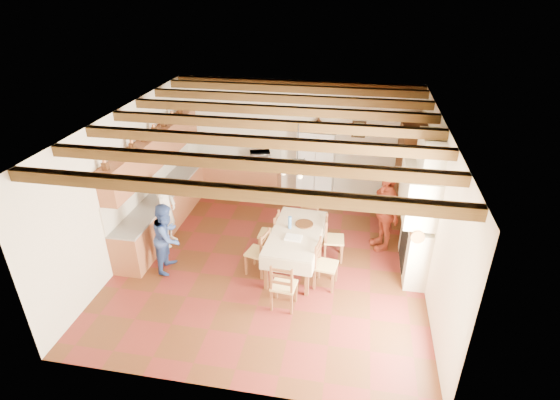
# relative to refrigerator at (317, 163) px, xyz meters

# --- Properties ---
(floor) EXTENTS (6.00, 6.50, 0.02)m
(floor) POSITION_rel_refrigerator_xyz_m (-0.55, -3.11, -0.93)
(floor) COLOR #512914
(floor) RESTS_ON ground
(ceiling) EXTENTS (6.00, 6.50, 0.02)m
(ceiling) POSITION_rel_refrigerator_xyz_m (-0.55, -3.11, 2.09)
(ceiling) COLOR silver
(ceiling) RESTS_ON ground
(wall_back) EXTENTS (6.00, 0.02, 3.00)m
(wall_back) POSITION_rel_refrigerator_xyz_m (-0.55, 0.15, 0.58)
(wall_back) COLOR silver
(wall_back) RESTS_ON ground
(wall_front) EXTENTS (6.00, 0.02, 3.00)m
(wall_front) POSITION_rel_refrigerator_xyz_m (-0.55, -6.37, 0.58)
(wall_front) COLOR silver
(wall_front) RESTS_ON ground
(wall_left) EXTENTS (0.02, 6.50, 3.00)m
(wall_left) POSITION_rel_refrigerator_xyz_m (-3.56, -3.11, 0.58)
(wall_left) COLOR silver
(wall_left) RESTS_ON ground
(wall_right) EXTENTS (0.02, 6.50, 3.00)m
(wall_right) POSITION_rel_refrigerator_xyz_m (2.46, -3.11, 0.58)
(wall_right) COLOR silver
(wall_right) RESTS_ON ground
(ceiling_beams) EXTENTS (6.00, 6.30, 0.16)m
(ceiling_beams) POSITION_rel_refrigerator_xyz_m (-0.55, -3.11, 1.99)
(ceiling_beams) COLOR #3A2614
(ceiling_beams) RESTS_ON ground
(lower_cabinets_left) EXTENTS (0.60, 4.30, 0.86)m
(lower_cabinets_left) POSITION_rel_refrigerator_xyz_m (-3.25, -2.06, -0.49)
(lower_cabinets_left) COLOR brown
(lower_cabinets_left) RESTS_ON ground
(lower_cabinets_back) EXTENTS (2.30, 0.60, 0.86)m
(lower_cabinets_back) POSITION_rel_refrigerator_xyz_m (-2.10, -0.16, -0.49)
(lower_cabinets_back) COLOR brown
(lower_cabinets_back) RESTS_ON ground
(countertop_left) EXTENTS (0.62, 4.30, 0.04)m
(countertop_left) POSITION_rel_refrigerator_xyz_m (-3.25, -2.06, -0.04)
(countertop_left) COLOR slate
(countertop_left) RESTS_ON lower_cabinets_left
(countertop_back) EXTENTS (2.34, 0.62, 0.04)m
(countertop_back) POSITION_rel_refrigerator_xyz_m (-2.10, -0.16, -0.04)
(countertop_back) COLOR slate
(countertop_back) RESTS_ON lower_cabinets_back
(backsplash_left) EXTENTS (0.03, 4.30, 0.60)m
(backsplash_left) POSITION_rel_refrigerator_xyz_m (-3.54, -2.06, 0.28)
(backsplash_left) COLOR silver
(backsplash_left) RESTS_ON ground
(backsplash_back) EXTENTS (2.30, 0.03, 0.60)m
(backsplash_back) POSITION_rel_refrigerator_xyz_m (-2.10, 0.12, 0.28)
(backsplash_back) COLOR silver
(backsplash_back) RESTS_ON ground
(upper_cabinets) EXTENTS (0.35, 4.20, 0.70)m
(upper_cabinets) POSITION_rel_refrigerator_xyz_m (-3.38, -2.06, 0.93)
(upper_cabinets) COLOR brown
(upper_cabinets) RESTS_ON ground
(fireplace) EXTENTS (0.56, 1.60, 2.80)m
(fireplace) POSITION_rel_refrigerator_xyz_m (2.17, -2.91, 0.48)
(fireplace) COLOR beige
(fireplace) RESTS_ON ground
(wall_picture) EXTENTS (0.34, 0.03, 0.42)m
(wall_picture) POSITION_rel_refrigerator_xyz_m (1.00, 0.12, 0.93)
(wall_picture) COLOR black
(wall_picture) RESTS_ON ground
(refrigerator) EXTENTS (0.95, 0.80, 1.83)m
(refrigerator) POSITION_rel_refrigerator_xyz_m (0.00, 0.00, 0.00)
(refrigerator) COLOR white
(refrigerator) RESTS_ON floor
(hutch) EXTENTS (0.57, 1.33, 2.40)m
(hutch) POSITION_rel_refrigerator_xyz_m (2.20, -0.82, 0.28)
(hutch) COLOR #35210E
(hutch) RESTS_ON floor
(dining_table) EXTENTS (1.07, 1.93, 0.82)m
(dining_table) POSITION_rel_refrigerator_xyz_m (-0.05, -3.26, -0.18)
(dining_table) COLOR beige
(dining_table) RESTS_ON floor
(chandelier) EXTENTS (0.47, 0.47, 0.03)m
(chandelier) POSITION_rel_refrigerator_xyz_m (-0.05, -3.26, 1.33)
(chandelier) COLOR black
(chandelier) RESTS_ON ground
(chair_left_near) EXTENTS (0.49, 0.50, 0.96)m
(chair_left_near) POSITION_rel_refrigerator_xyz_m (-0.76, -3.57, -0.44)
(chair_left_near) COLOR brown
(chair_left_near) RESTS_ON floor
(chair_left_far) EXTENTS (0.42, 0.44, 0.96)m
(chair_left_far) POSITION_rel_refrigerator_xyz_m (-0.68, -2.87, -0.44)
(chair_left_far) COLOR brown
(chair_left_far) RESTS_ON floor
(chair_right_near) EXTENTS (0.45, 0.47, 0.96)m
(chair_right_near) POSITION_rel_refrigerator_xyz_m (0.60, -3.76, -0.44)
(chair_right_near) COLOR brown
(chair_right_near) RESTS_ON floor
(chair_right_far) EXTENTS (0.43, 0.45, 0.96)m
(chair_right_far) POSITION_rel_refrigerator_xyz_m (0.68, -2.84, -0.44)
(chair_right_far) COLOR brown
(chair_right_far) RESTS_ON floor
(chair_end_near) EXTENTS (0.45, 0.44, 0.96)m
(chair_end_near) POSITION_rel_refrigerator_xyz_m (-0.08, -4.48, -0.44)
(chair_end_near) COLOR brown
(chair_end_near) RESTS_ON floor
(chair_end_far) EXTENTS (0.47, 0.46, 0.96)m
(chair_end_far) POSITION_rel_refrigerator_xyz_m (0.09, -2.10, -0.44)
(chair_end_far) COLOR brown
(chair_end_far) RESTS_ON floor
(person_man) EXTENTS (0.38, 0.58, 1.59)m
(person_man) POSITION_rel_refrigerator_xyz_m (-2.89, -2.90, -0.12)
(person_man) COLOR silver
(person_man) RESTS_ON floor
(person_woman_blue) EXTENTS (0.57, 0.72, 1.44)m
(person_woman_blue) POSITION_rel_refrigerator_xyz_m (-2.51, -3.75, -0.19)
(person_woman_blue) COLOR #324C97
(person_woman_blue) RESTS_ON floor
(person_woman_red) EXTENTS (0.81, 1.12, 1.76)m
(person_woman_red) POSITION_rel_refrigerator_xyz_m (1.67, -2.20, -0.04)
(person_woman_red) COLOR #9D3722
(person_woman_red) RESTS_ON floor
(microwave) EXTENTS (0.60, 0.49, 0.29)m
(microwave) POSITION_rel_refrigerator_xyz_m (-1.46, -0.16, 0.13)
(microwave) COLOR silver
(microwave) RESTS_ON countertop_back
(fridge_vase) EXTENTS (0.36, 0.36, 0.30)m
(fridge_vase) POSITION_rel_refrigerator_xyz_m (0.01, 0.00, 1.07)
(fridge_vase) COLOR #35210E
(fridge_vase) RESTS_ON refrigerator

